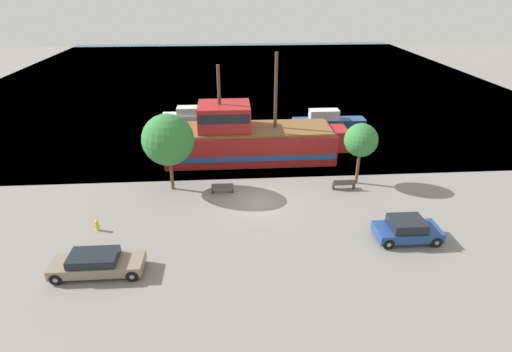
{
  "coord_description": "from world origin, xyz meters",
  "views": [
    {
      "loc": [
        -1.98,
        -25.2,
        14.49
      ],
      "look_at": [
        -0.11,
        2.0,
        1.2
      ],
      "focal_mm": 28.0,
      "sensor_mm": 36.0,
      "label": 1
    }
  ],
  "objects_px": {
    "moored_boat_dockside": "(195,116)",
    "bench_promenade_west": "(344,184)",
    "pirate_ship": "(248,139)",
    "fire_hydrant": "(97,225)",
    "parked_car_curb_front": "(97,263)",
    "parked_car_curb_mid": "(407,230)",
    "bench_promenade_east": "(222,188)",
    "moored_boat_outer": "(328,121)"
  },
  "relations": [
    {
      "from": "moored_boat_dockside",
      "to": "bench_promenade_west",
      "type": "bearing_deg",
      "value": -54.03
    },
    {
      "from": "pirate_ship",
      "to": "fire_hydrant",
      "type": "xyz_separation_m",
      "value": [
        -10.31,
        -11.06,
        -1.45
      ]
    },
    {
      "from": "parked_car_curb_front",
      "to": "parked_car_curb_mid",
      "type": "bearing_deg",
      "value": 6.08
    },
    {
      "from": "moored_boat_dockside",
      "to": "bench_promenade_west",
      "type": "distance_m",
      "value": 21.4
    },
    {
      "from": "bench_promenade_east",
      "to": "bench_promenade_west",
      "type": "bearing_deg",
      "value": -0.14
    },
    {
      "from": "moored_boat_outer",
      "to": "bench_promenade_west",
      "type": "bearing_deg",
      "value": -98.18
    },
    {
      "from": "parked_car_curb_front",
      "to": "bench_promenade_east",
      "type": "bearing_deg",
      "value": 52.61
    },
    {
      "from": "parked_car_curb_front",
      "to": "bench_promenade_west",
      "type": "bearing_deg",
      "value": 28.72
    },
    {
      "from": "parked_car_curb_mid",
      "to": "bench_promenade_west",
      "type": "height_order",
      "value": "parked_car_curb_mid"
    },
    {
      "from": "parked_car_curb_mid",
      "to": "bench_promenade_west",
      "type": "distance_m",
      "value": 7.21
    },
    {
      "from": "pirate_ship",
      "to": "parked_car_curb_front",
      "type": "height_order",
      "value": "pirate_ship"
    },
    {
      "from": "pirate_ship",
      "to": "bench_promenade_east",
      "type": "relative_size",
      "value": 9.83
    },
    {
      "from": "moored_boat_dockside",
      "to": "parked_car_curb_front",
      "type": "height_order",
      "value": "moored_boat_dockside"
    },
    {
      "from": "bench_promenade_west",
      "to": "bench_promenade_east",
      "type": "bearing_deg",
      "value": 179.86
    },
    {
      "from": "moored_boat_outer",
      "to": "parked_car_curb_front",
      "type": "height_order",
      "value": "moored_boat_outer"
    },
    {
      "from": "fire_hydrant",
      "to": "moored_boat_outer",
      "type": "bearing_deg",
      "value": 44.48
    },
    {
      "from": "pirate_ship",
      "to": "bench_promenade_west",
      "type": "height_order",
      "value": "pirate_ship"
    },
    {
      "from": "moored_boat_outer",
      "to": "moored_boat_dockside",
      "type": "bearing_deg",
      "value": 169.62
    },
    {
      "from": "parked_car_curb_front",
      "to": "fire_hydrant",
      "type": "distance_m",
      "value": 4.51
    },
    {
      "from": "pirate_ship",
      "to": "bench_promenade_east",
      "type": "distance_m",
      "value": 7.05
    },
    {
      "from": "moored_boat_outer",
      "to": "pirate_ship",
      "type": "bearing_deg",
      "value": -138.63
    },
    {
      "from": "parked_car_curb_mid",
      "to": "bench_promenade_east",
      "type": "bearing_deg",
      "value": 148.76
    },
    {
      "from": "fire_hydrant",
      "to": "bench_promenade_west",
      "type": "relative_size",
      "value": 0.44
    },
    {
      "from": "moored_boat_outer",
      "to": "bench_promenade_east",
      "type": "bearing_deg",
      "value": -128.13
    },
    {
      "from": "parked_car_curb_mid",
      "to": "fire_hydrant",
      "type": "xyz_separation_m",
      "value": [
        -19.46,
        2.39,
        -0.32
      ]
    },
    {
      "from": "fire_hydrant",
      "to": "bench_promenade_east",
      "type": "distance_m",
      "value": 9.23
    },
    {
      "from": "pirate_ship",
      "to": "parked_car_curb_front",
      "type": "relative_size",
      "value": 3.28
    },
    {
      "from": "parked_car_curb_mid",
      "to": "moored_boat_outer",
      "type": "bearing_deg",
      "value": 89.88
    },
    {
      "from": "pirate_ship",
      "to": "bench_promenade_west",
      "type": "bearing_deg",
      "value": -42.7
    },
    {
      "from": "fire_hydrant",
      "to": "parked_car_curb_mid",
      "type": "bearing_deg",
      "value": -6.99
    },
    {
      "from": "bench_promenade_east",
      "to": "fire_hydrant",
      "type": "bearing_deg",
      "value": -150.52
    },
    {
      "from": "parked_car_curb_front",
      "to": "fire_hydrant",
      "type": "relative_size",
      "value": 6.44
    },
    {
      "from": "parked_car_curb_front",
      "to": "fire_hydrant",
      "type": "xyz_separation_m",
      "value": [
        -1.26,
        4.33,
        -0.25
      ]
    },
    {
      "from": "parked_car_curb_front",
      "to": "bench_promenade_east",
      "type": "xyz_separation_m",
      "value": [
        6.78,
        8.87,
        -0.23
      ]
    },
    {
      "from": "parked_car_curb_front",
      "to": "bench_promenade_east",
      "type": "relative_size",
      "value": 3.0
    },
    {
      "from": "parked_car_curb_mid",
      "to": "moored_boat_dockside",
      "type": "bearing_deg",
      "value": 121.12
    },
    {
      "from": "parked_car_curb_front",
      "to": "bench_promenade_east",
      "type": "height_order",
      "value": "parked_car_curb_front"
    },
    {
      "from": "fire_hydrant",
      "to": "pirate_ship",
      "type": "bearing_deg",
      "value": 47.0
    },
    {
      "from": "pirate_ship",
      "to": "parked_car_curb_front",
      "type": "xyz_separation_m",
      "value": [
        -9.06,
        -15.39,
        -1.2
      ]
    },
    {
      "from": "moored_boat_dockside",
      "to": "parked_car_curb_mid",
      "type": "height_order",
      "value": "moored_boat_dockside"
    },
    {
      "from": "moored_boat_dockside",
      "to": "fire_hydrant",
      "type": "height_order",
      "value": "moored_boat_dockside"
    },
    {
      "from": "moored_boat_dockside",
      "to": "bench_promenade_east",
      "type": "height_order",
      "value": "moored_boat_dockside"
    }
  ]
}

